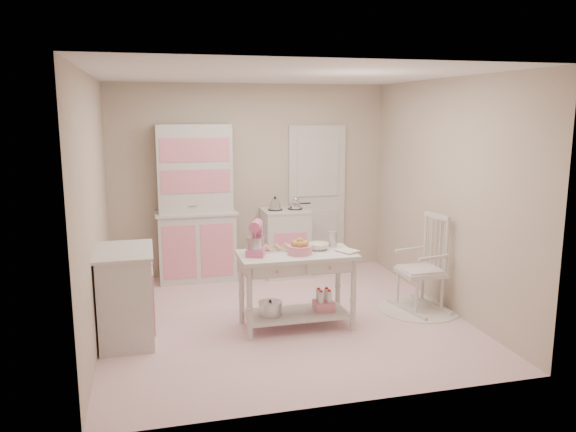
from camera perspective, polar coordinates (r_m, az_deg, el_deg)
The scene contains 14 objects.
room_shell at distance 5.88m, azimuth -0.53°, elevation 4.87°, with size 3.84×3.84×2.62m.
door at distance 8.00m, azimuth 2.93°, elevation 1.87°, with size 0.82×0.05×2.04m, color silver.
hutch at distance 7.47m, azimuth -9.36°, elevation 1.26°, with size 1.06×0.50×2.08m, color silver.
stove at distance 7.72m, azimuth -0.29°, elevation -2.67°, with size 0.62×0.57×0.92m, color silver.
base_cabinet at distance 5.78m, azimuth -16.09°, elevation -7.74°, with size 0.54×0.84×0.92m, color silver.
lace_rug at distance 6.69m, azimuth 13.15°, elevation -9.15°, with size 0.92×0.92×0.01m, color white.
rocking_chair at distance 6.53m, azimuth 13.35°, elevation -4.65°, with size 0.48×0.72×1.10m, color silver.
work_table at distance 5.90m, azimuth 0.86°, elevation -7.55°, with size 1.20×0.60×0.80m, color silver.
stand_mixer at distance 5.67m, azimuth -3.28°, elevation -2.32°, with size 0.20×0.28×0.34m, color #E25F99.
cookie_tray at distance 5.91m, azimuth -0.98°, elevation -3.37°, with size 0.34×0.24×0.02m, color silver.
bread_basket at distance 5.73m, azimuth 1.20°, elevation -3.45°, with size 0.25×0.25×0.09m, color pink.
mixing_bowl at distance 5.92m, azimuth 3.11°, elevation -3.10°, with size 0.22×0.22×0.07m, color white.
metal_pitcher at distance 6.04m, azimuth 4.52°, elevation -2.36°, with size 0.10×0.10×0.17m, color silver.
recipe_book at distance 5.80m, azimuth 5.49°, elevation -3.68°, with size 0.16×0.22×0.02m, color white.
Camera 1 is at (-1.38, -5.68, 2.24)m, focal length 35.00 mm.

